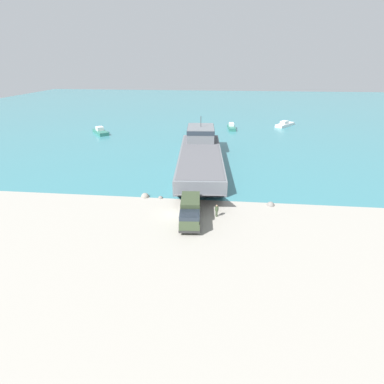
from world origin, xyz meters
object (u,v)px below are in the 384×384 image
at_px(moored_boat_b, 285,124).
at_px(moored_boat_c, 231,127).
at_px(moored_boat_a, 100,131).
at_px(military_truck, 190,211).
at_px(soldier_on_ramp, 217,210).
at_px(landing_craft, 200,152).

height_order(moored_boat_b, moored_boat_c, moored_boat_c).
bearing_deg(moored_boat_a, military_truck, 84.79).
relative_size(soldier_on_ramp, moored_boat_c, 0.26).
bearing_deg(military_truck, moored_boat_a, -151.44).
bearing_deg(landing_craft, moored_boat_c, 73.71).
bearing_deg(moored_boat_a, moored_boat_b, 158.73).
bearing_deg(soldier_on_ramp, military_truck, -29.21).
xyz_separation_m(landing_craft, moored_boat_a, (-31.29, 23.16, -1.38)).
xyz_separation_m(landing_craft, soldier_on_ramp, (4.15, -24.33, -0.98)).
distance_m(landing_craft, soldier_on_ramp, 24.70).
bearing_deg(moored_boat_c, soldier_on_ramp, 81.68).
relative_size(landing_craft, moored_boat_c, 5.26).
height_order(landing_craft, soldier_on_ramp, landing_craft).
distance_m(soldier_on_ramp, moored_boat_a, 59.26).
distance_m(landing_craft, military_truck, 26.28).
bearing_deg(military_truck, moored_boat_c, 169.49).
relative_size(landing_craft, soldier_on_ramp, 20.52).
xyz_separation_m(military_truck, moored_boat_a, (-31.99, 49.43, -0.96)).
distance_m(military_truck, moored_boat_b, 70.57).
xyz_separation_m(landing_craft, moored_boat_c, (7.13, 33.42, -1.39)).
relative_size(soldier_on_ramp, moored_boat_b, 0.22).
bearing_deg(moored_boat_c, military_truck, 78.48).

